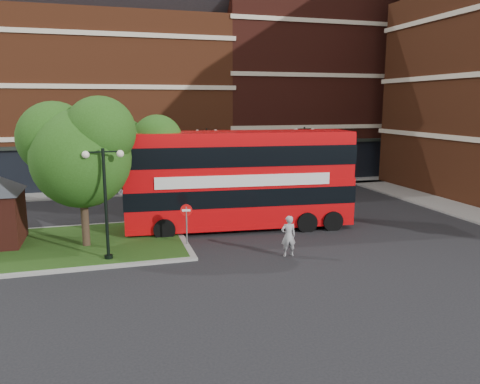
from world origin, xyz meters
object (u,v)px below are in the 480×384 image
object	(u,v)px
woman	(288,236)
car_silver	(93,186)
car_white	(221,181)
bus	(240,173)

from	to	relation	value
woman	car_silver	size ratio (longest dim) A/B	0.44
woman	car_silver	world-z (taller)	woman
woman	car_white	bearing A→B (deg)	-90.20
bus	car_white	size ratio (longest dim) A/B	3.11
car_white	car_silver	bearing A→B (deg)	90.06
bus	woman	world-z (taller)	bus
car_silver	car_white	xyz separation A→B (m)	(9.92, -0.08, -0.07)
bus	woman	distance (m)	5.75
bus	car_white	distance (m)	12.31
bus	car_silver	bearing A→B (deg)	128.84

